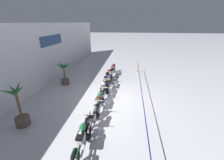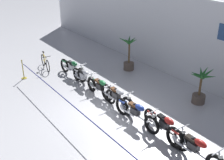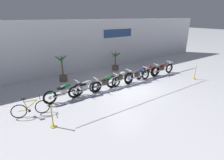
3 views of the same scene
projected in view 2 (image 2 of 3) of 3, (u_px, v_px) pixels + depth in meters
name	position (u px, v px, depth m)	size (l,w,h in m)	color
ground_plane	(107.00, 112.00, 11.75)	(120.00, 120.00, 0.00)	silver
back_wall	(193.00, 42.00, 13.59)	(28.00, 0.29, 4.20)	white
motorcycle_green_0	(73.00, 68.00, 14.79)	(2.43, 0.62, 0.96)	black
motorcycle_silver_1	(84.00, 77.00, 13.84)	(2.18, 0.62, 0.93)	black
motorcycle_green_2	(101.00, 88.00, 12.81)	(2.31, 0.62, 0.92)	black
motorcycle_silver_3	(117.00, 97.00, 11.92)	(2.27, 0.62, 0.98)	black
motorcycle_blue_4	(136.00, 113.00, 10.82)	(2.43, 0.62, 0.95)	black
motorcycle_red_5	(165.00, 126.00, 10.02)	(2.41, 0.62, 0.95)	black
motorcycle_red_6	(195.00, 149.00, 8.87)	(2.49, 0.62, 0.98)	black
bicycle	(45.00, 62.00, 15.86)	(1.70, 0.48, 0.95)	black
potted_palm_left_of_row	(129.00, 57.00, 15.58)	(1.03, 0.94, 1.96)	brown
potted_palm_right_of_row	(200.00, 88.00, 12.16)	(1.09, 1.20, 1.72)	brown
stanchion_far_left	(56.00, 94.00, 11.68)	(10.50, 0.28, 1.05)	gold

